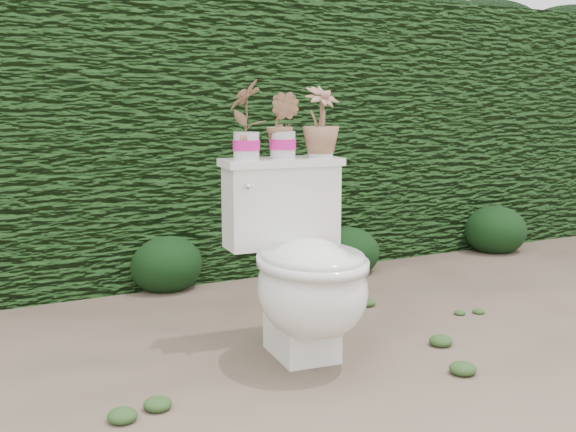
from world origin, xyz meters
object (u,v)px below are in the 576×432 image
potted_plant_left (246,122)px  potted_plant_center (283,127)px  toilet (304,270)px  potted_plant_right (321,123)px

potted_plant_left → potted_plant_center: bearing=139.0°
toilet → potted_plant_center: size_ratio=3.04×
potted_plant_left → potted_plant_right: bearing=139.0°
toilet → potted_plant_left: 0.64m
toilet → potted_plant_right: size_ratio=2.77×
potted_plant_left → potted_plant_center: (0.16, -0.02, -0.02)m
toilet → potted_plant_left: (-0.13, 0.25, 0.57)m
potted_plant_center → potted_plant_left: bearing=-132.6°
toilet → potted_plant_left: potted_plant_left is taller
toilet → potted_plant_left: bearing=122.4°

